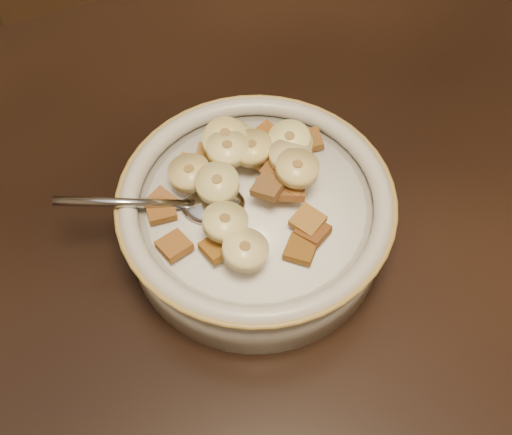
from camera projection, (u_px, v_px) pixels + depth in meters
name	position (u px, v px, depth m)	size (l,w,h in m)	color
cereal_bowl	(256.00, 222.00, 0.49)	(0.20, 0.20, 0.05)	#AFA9A0
milk	(256.00, 205.00, 0.47)	(0.16, 0.16, 0.00)	white
spoon	(213.00, 205.00, 0.47)	(0.04, 0.05, 0.01)	#95979F
cereal_square_0	(313.00, 231.00, 0.45)	(0.02, 0.02, 0.01)	brown
cereal_square_1	(296.00, 154.00, 0.49)	(0.02, 0.02, 0.01)	brown
cereal_square_2	(292.00, 183.00, 0.46)	(0.02, 0.02, 0.01)	#9C5620
cereal_square_3	(245.00, 150.00, 0.49)	(0.02, 0.02, 0.01)	brown
cereal_square_4	(275.00, 180.00, 0.46)	(0.02, 0.02, 0.01)	brown
cereal_square_5	(278.00, 169.00, 0.47)	(0.02, 0.02, 0.01)	brown
cereal_square_6	(189.00, 167.00, 0.48)	(0.02, 0.02, 0.01)	#966521
cereal_square_7	(290.00, 189.00, 0.46)	(0.02, 0.02, 0.01)	brown
cereal_square_8	(308.00, 221.00, 0.45)	(0.02, 0.02, 0.01)	#945E1E
cereal_square_9	(269.00, 187.00, 0.45)	(0.02, 0.02, 0.01)	brown
cereal_square_10	(276.00, 156.00, 0.48)	(0.02, 0.02, 0.01)	brown
cereal_square_11	(270.00, 161.00, 0.48)	(0.02, 0.02, 0.01)	olive
cereal_square_12	(174.00, 245.00, 0.45)	(0.02, 0.02, 0.01)	brown
cereal_square_13	(298.00, 156.00, 0.48)	(0.02, 0.02, 0.01)	brown
cereal_square_14	(161.00, 204.00, 0.47)	(0.02, 0.02, 0.01)	brown
cereal_square_15	(266.00, 135.00, 0.50)	(0.02, 0.02, 0.01)	#9A551F
cereal_square_16	(301.00, 250.00, 0.44)	(0.02, 0.02, 0.01)	brown
cereal_square_17	(309.00, 140.00, 0.50)	(0.02, 0.02, 0.01)	brown
cereal_square_18	(209.00, 156.00, 0.49)	(0.02, 0.02, 0.01)	brown
cereal_square_19	(161.00, 210.00, 0.46)	(0.02, 0.02, 0.01)	brown
cereal_square_20	(218.00, 247.00, 0.44)	(0.02, 0.02, 0.01)	brown
banana_slice_0	(217.00, 183.00, 0.45)	(0.03, 0.03, 0.01)	#DBCC81
banana_slice_1	(227.00, 149.00, 0.47)	(0.03, 0.03, 0.01)	#FFF5A4
banana_slice_2	(245.00, 250.00, 0.42)	(0.03, 0.03, 0.01)	tan
banana_slice_3	(252.00, 148.00, 0.47)	(0.03, 0.03, 0.01)	#E2C675
banana_slice_4	(225.00, 222.00, 0.43)	(0.03, 0.03, 0.01)	#E8DE7E
banana_slice_5	(289.00, 140.00, 0.47)	(0.03, 0.03, 0.01)	#FEF186
banana_slice_6	(233.00, 140.00, 0.48)	(0.03, 0.03, 0.01)	#C8BE60
banana_slice_7	(223.00, 142.00, 0.48)	(0.03, 0.03, 0.01)	#FFE985
banana_slice_8	(297.00, 168.00, 0.45)	(0.03, 0.03, 0.01)	#D9BD6E
banana_slice_9	(189.00, 173.00, 0.47)	(0.03, 0.03, 0.01)	tan
banana_slice_10	(290.00, 156.00, 0.46)	(0.03, 0.03, 0.01)	#CDBC81
banana_slice_11	(225.00, 137.00, 0.48)	(0.03, 0.03, 0.01)	#F2E179
banana_slice_12	(292.00, 143.00, 0.48)	(0.03, 0.03, 0.01)	tan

